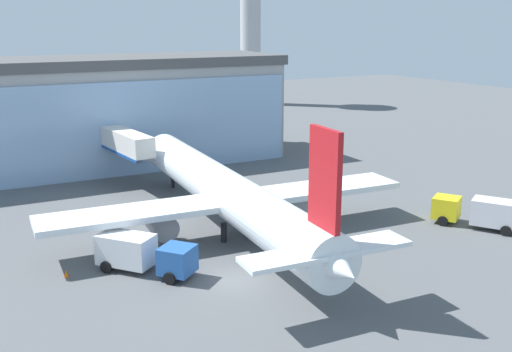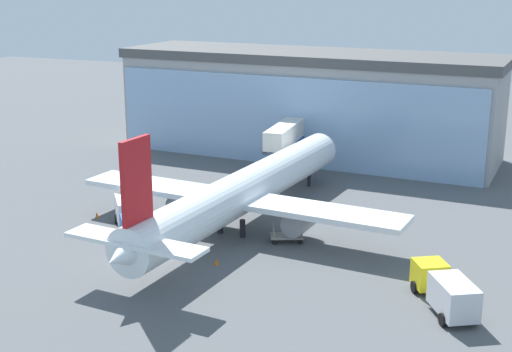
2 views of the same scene
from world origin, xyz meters
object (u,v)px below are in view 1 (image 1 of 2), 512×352
object	(u,v)px
airplane	(226,193)
safety_cone_nose	(300,260)
fuel_truck	(480,211)
safety_cone_wingtip	(66,273)
catering_truck	(142,253)
baggage_cart	(287,223)
jet_bridge	(121,142)

from	to	relation	value
airplane	safety_cone_nose	xyz separation A→B (m)	(1.62, -8.85, -3.16)
fuel_truck	safety_cone_wingtip	distance (m)	34.50
catering_truck	baggage_cart	size ratio (longest dim) A/B	2.21
baggage_cart	safety_cone_wingtip	xyz separation A→B (m)	(-19.06, -0.94, -0.23)
fuel_truck	safety_cone_wingtip	bearing A→B (deg)	46.85
airplane	baggage_cart	world-z (taller)	airplane
fuel_truck	safety_cone_nose	world-z (taller)	fuel_truck
airplane	safety_cone_nose	world-z (taller)	airplane
jet_bridge	fuel_truck	bearing A→B (deg)	-147.55
airplane	fuel_truck	xyz separation A→B (m)	(19.63, -9.91, -1.97)
jet_bridge	safety_cone_nose	distance (m)	29.46
jet_bridge	airplane	world-z (taller)	airplane
jet_bridge	fuel_truck	distance (m)	37.51
jet_bridge	safety_cone_nose	world-z (taller)	jet_bridge
jet_bridge	baggage_cart	size ratio (longest dim) A/B	4.13
jet_bridge	catering_truck	xyz separation A→B (m)	(-6.23, -24.54, -3.21)
catering_truck	safety_cone_nose	size ratio (longest dim) A/B	12.90
jet_bridge	airplane	bearing A→B (deg)	-176.40
safety_cone_nose	baggage_cart	bearing A→B (deg)	64.64
fuel_truck	baggage_cart	xyz separation A→B (m)	(-14.67, 8.13, -0.97)
jet_bridge	safety_cone_wingtip	distance (m)	25.69
safety_cone_nose	safety_cone_wingtip	xyz separation A→B (m)	(-15.71, 6.12, 0.00)
safety_cone_wingtip	airplane	bearing A→B (deg)	10.96
jet_bridge	catering_truck	distance (m)	25.52
catering_truck	baggage_cart	distance (m)	14.36
catering_truck	safety_cone_nose	world-z (taller)	catering_truck
catering_truck	safety_cone_nose	xyz separation A→B (m)	(10.70, -4.25, -1.19)
fuel_truck	safety_cone_wingtip	size ratio (longest dim) A/B	13.43
jet_bridge	baggage_cart	bearing A→B (deg)	-164.75
safety_cone_wingtip	fuel_truck	bearing A→B (deg)	-12.02
fuel_truck	baggage_cart	world-z (taller)	fuel_truck
airplane	safety_cone_wingtip	bearing A→B (deg)	105.62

